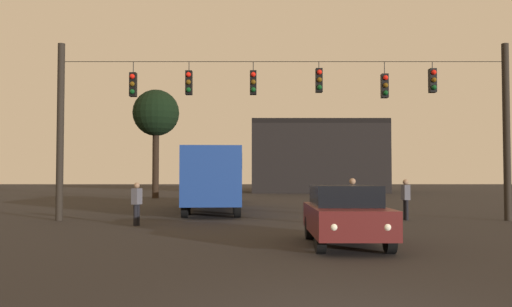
{
  "coord_description": "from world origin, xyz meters",
  "views": [
    {
      "loc": [
        -1.09,
        -6.87,
        1.77
      ],
      "look_at": [
        -1.17,
        13.99,
        2.61
      ],
      "focal_mm": 38.82,
      "sensor_mm": 36.0,
      "label": 1
    }
  ],
  "objects_px": {
    "pedestrian_crossing_center": "(355,199)",
    "tree_left_silhouette": "(158,114)",
    "car_near_right": "(347,214)",
    "city_bus": "(215,174)",
    "pedestrian_crossing_left": "(408,197)",
    "car_far_left": "(226,190)",
    "pedestrian_crossing_right": "(139,202)"
  },
  "relations": [
    {
      "from": "car_near_right",
      "to": "car_far_left",
      "type": "bearing_deg",
      "value": 100.77
    },
    {
      "from": "city_bus",
      "to": "pedestrian_crossing_right",
      "type": "xyz_separation_m",
      "value": [
        -2.05,
        -7.96,
        -1.01
      ]
    },
    {
      "from": "pedestrian_crossing_left",
      "to": "pedestrian_crossing_center",
      "type": "distance_m",
      "value": 3.7
    },
    {
      "from": "car_far_left",
      "to": "pedestrian_crossing_center",
      "type": "bearing_deg",
      "value": -72.79
    },
    {
      "from": "pedestrian_crossing_center",
      "to": "pedestrian_crossing_right",
      "type": "height_order",
      "value": "pedestrian_crossing_center"
    },
    {
      "from": "tree_left_silhouette",
      "to": "pedestrian_crossing_left",
      "type": "bearing_deg",
      "value": -57.18
    },
    {
      "from": "city_bus",
      "to": "car_near_right",
      "type": "distance_m",
      "value": 14.24
    },
    {
      "from": "city_bus",
      "to": "pedestrian_crossing_left",
      "type": "relative_size",
      "value": 6.87
    },
    {
      "from": "car_far_left",
      "to": "pedestrian_crossing_center",
      "type": "distance_m",
      "value": 18.74
    },
    {
      "from": "pedestrian_crossing_center",
      "to": "pedestrian_crossing_right",
      "type": "bearing_deg",
      "value": 178.59
    },
    {
      "from": "car_far_left",
      "to": "pedestrian_crossing_right",
      "type": "bearing_deg",
      "value": -96.69
    },
    {
      "from": "city_bus",
      "to": "car_far_left",
      "type": "bearing_deg",
      "value": 89.85
    },
    {
      "from": "pedestrian_crossing_right",
      "to": "tree_left_silhouette",
      "type": "distance_m",
      "value": 25.01
    },
    {
      "from": "car_near_right",
      "to": "pedestrian_crossing_left",
      "type": "relative_size",
      "value": 2.68
    },
    {
      "from": "pedestrian_crossing_center",
      "to": "car_near_right",
      "type": "bearing_deg",
      "value": -101.87
    },
    {
      "from": "car_near_right",
      "to": "pedestrian_crossing_center",
      "type": "relative_size",
      "value": 2.59
    },
    {
      "from": "tree_left_silhouette",
      "to": "pedestrian_crossing_right",
      "type": "bearing_deg",
      "value": -81.23
    },
    {
      "from": "city_bus",
      "to": "tree_left_silhouette",
      "type": "bearing_deg",
      "value": 109.71
    },
    {
      "from": "tree_left_silhouette",
      "to": "car_near_right",
      "type": "bearing_deg",
      "value": -70.95
    },
    {
      "from": "car_far_left",
      "to": "tree_left_silhouette",
      "type": "distance_m",
      "value": 10.38
    },
    {
      "from": "car_far_left",
      "to": "pedestrian_crossing_left",
      "type": "distance_m",
      "value": 17.28
    },
    {
      "from": "pedestrian_crossing_left",
      "to": "city_bus",
      "type": "bearing_deg",
      "value": 146.03
    },
    {
      "from": "city_bus",
      "to": "car_near_right",
      "type": "xyz_separation_m",
      "value": [
        4.45,
        -13.49,
        -1.07
      ]
    },
    {
      "from": "pedestrian_crossing_left",
      "to": "tree_left_silhouette",
      "type": "xyz_separation_m",
      "value": [
        -13.91,
        21.58,
        5.74
      ]
    },
    {
      "from": "pedestrian_crossing_left",
      "to": "pedestrian_crossing_right",
      "type": "distance_m",
      "value": 10.5
    },
    {
      "from": "pedestrian_crossing_center",
      "to": "tree_left_silhouette",
      "type": "relative_size",
      "value": 0.2
    },
    {
      "from": "city_bus",
      "to": "car_near_right",
      "type": "relative_size",
      "value": 2.56
    },
    {
      "from": "pedestrian_crossing_left",
      "to": "tree_left_silhouette",
      "type": "height_order",
      "value": "tree_left_silhouette"
    },
    {
      "from": "pedestrian_crossing_right",
      "to": "tree_left_silhouette",
      "type": "height_order",
      "value": "tree_left_silhouette"
    },
    {
      "from": "city_bus",
      "to": "tree_left_silhouette",
      "type": "height_order",
      "value": "tree_left_silhouette"
    },
    {
      "from": "pedestrian_crossing_left",
      "to": "pedestrian_crossing_center",
      "type": "height_order",
      "value": "pedestrian_crossing_center"
    },
    {
      "from": "car_far_left",
      "to": "pedestrian_crossing_center",
      "type": "height_order",
      "value": "pedestrian_crossing_center"
    }
  ]
}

